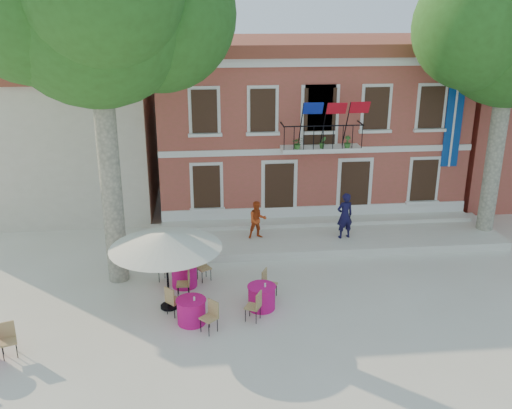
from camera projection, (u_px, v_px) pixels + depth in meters
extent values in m
plane|color=beige|center=(291.00, 295.00, 18.61)|extent=(90.00, 90.00, 0.00)
cube|color=#B0483F|center=(301.00, 126.00, 27.00)|extent=(13.00, 8.00, 7.00)
cube|color=brown|center=(304.00, 44.00, 25.75)|extent=(13.50, 8.50, 0.50)
cube|color=silver|center=(321.00, 62.00, 22.18)|extent=(13.30, 0.35, 0.35)
cube|color=silver|center=(321.00, 148.00, 22.83)|extent=(3.20, 0.90, 0.15)
cube|color=black|center=(324.00, 126.00, 22.12)|extent=(3.20, 0.04, 0.04)
cube|color=navy|center=(453.00, 124.00, 23.45)|extent=(0.70, 0.05, 3.60)
cube|color=navy|center=(303.00, 109.00, 21.46)|extent=(0.76, 0.27, 0.47)
cube|color=#B70C19|center=(327.00, 108.00, 21.54)|extent=(0.76, 0.29, 0.47)
cube|color=#B70C19|center=(350.00, 108.00, 21.62)|extent=(0.76, 0.27, 0.47)
imported|color=#26591E|center=(298.00, 143.00, 22.35)|extent=(0.43, 0.37, 0.48)
imported|color=#26591E|center=(323.00, 143.00, 22.44)|extent=(0.26, 0.21, 0.48)
imported|color=#26591E|center=(347.00, 142.00, 22.54)|extent=(0.27, 0.27, 0.48)
cube|color=beige|center=(59.00, 137.00, 27.03)|extent=(9.00, 9.00, 6.00)
cube|color=brown|center=(50.00, 68.00, 25.96)|extent=(9.40, 9.40, 0.40)
cube|color=silver|center=(323.00, 237.00, 22.87)|extent=(14.00, 3.40, 0.30)
cylinder|color=#A59E84|center=(110.00, 172.00, 18.43)|extent=(0.69, 0.69, 7.68)
sphere|color=#244E18|center=(95.00, 3.00, 16.70)|extent=(6.14, 6.14, 6.14)
cylinder|color=#A59E84|center=(495.00, 154.00, 22.26)|extent=(0.65, 0.65, 6.83)
sphere|color=#244E18|center=(512.00, 32.00, 20.73)|extent=(5.47, 5.47, 5.47)
cylinder|color=black|center=(169.00, 306.00, 17.85)|extent=(0.54, 0.54, 0.08)
cylinder|color=black|center=(167.00, 275.00, 17.49)|extent=(0.07, 0.07, 2.24)
cone|color=silver|center=(165.00, 240.00, 17.10)|extent=(3.41, 3.41, 0.49)
imported|color=black|center=(345.00, 216.00, 22.11)|extent=(0.75, 0.58, 1.83)
imported|color=#C54317|center=(257.00, 220.00, 22.13)|extent=(0.82, 0.69, 1.50)
cylinder|color=#D4146D|center=(191.00, 312.00, 16.89)|extent=(0.84, 0.84, 0.75)
cylinder|color=#D4146D|center=(191.00, 300.00, 16.76)|extent=(0.90, 0.90, 0.02)
cube|color=tan|center=(175.00, 300.00, 17.32)|extent=(0.59, 0.59, 0.95)
cube|color=tan|center=(209.00, 317.00, 16.38)|extent=(0.59, 0.59, 0.95)
cylinder|color=#D4146D|center=(262.00, 298.00, 17.69)|extent=(0.84, 0.84, 0.75)
cylinder|color=#D4146D|center=(262.00, 286.00, 17.56)|extent=(0.90, 0.90, 0.02)
cube|color=tan|center=(270.00, 284.00, 18.31)|extent=(0.56, 0.56, 0.95)
cube|color=tan|center=(253.00, 306.00, 17.00)|extent=(0.56, 0.56, 0.95)
cube|color=tan|center=(8.00, 341.00, 15.24)|extent=(0.54, 0.54, 0.95)
cylinder|color=#D4146D|center=(184.00, 276.00, 19.11)|extent=(0.84, 0.84, 0.75)
cylinder|color=#D4146D|center=(184.00, 265.00, 18.98)|extent=(0.90, 0.90, 0.02)
cube|color=tan|center=(166.00, 269.00, 19.39)|extent=(0.58, 0.58, 0.95)
cube|color=tan|center=(183.00, 283.00, 18.37)|extent=(0.43, 0.43, 0.95)
cube|color=tan|center=(204.00, 267.00, 19.47)|extent=(0.57, 0.57, 0.95)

